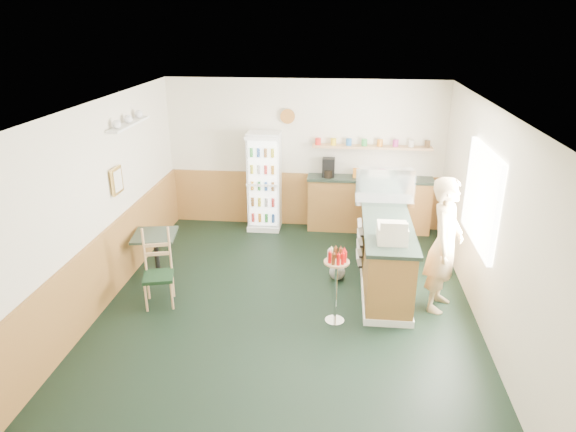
# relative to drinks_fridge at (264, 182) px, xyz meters

# --- Properties ---
(ground) EXTENTS (6.00, 6.00, 0.00)m
(ground) POSITION_rel_drinks_fridge_xyz_m (0.71, -2.74, -0.89)
(ground) COLOR black
(ground) RESTS_ON ground
(room_envelope) EXTENTS (5.04, 6.02, 2.72)m
(room_envelope) POSITION_rel_drinks_fridge_xyz_m (0.48, -2.01, 0.63)
(room_envelope) COLOR beige
(room_envelope) RESTS_ON ground
(service_counter) EXTENTS (0.68, 3.01, 1.01)m
(service_counter) POSITION_rel_drinks_fridge_xyz_m (2.06, -1.66, -0.43)
(service_counter) COLOR #A36F34
(service_counter) RESTS_ON ground
(back_counter) EXTENTS (2.24, 0.42, 1.69)m
(back_counter) POSITION_rel_drinks_fridge_xyz_m (1.90, 0.06, -0.35)
(back_counter) COLOR #A36F34
(back_counter) RESTS_ON ground
(drinks_fridge) EXTENTS (0.59, 0.52, 1.79)m
(drinks_fridge) POSITION_rel_drinks_fridge_xyz_m (0.00, 0.00, 0.00)
(drinks_fridge) COLOR white
(drinks_fridge) RESTS_ON ground
(display_case) EXTENTS (0.89, 0.46, 0.50)m
(display_case) POSITION_rel_drinks_fridge_xyz_m (2.06, -1.20, 0.37)
(display_case) COLOR silver
(display_case) RESTS_ON service_counter
(cash_register) EXTENTS (0.38, 0.40, 0.22)m
(cash_register) POSITION_rel_drinks_fridge_xyz_m (2.06, -2.70, 0.22)
(cash_register) COLOR beige
(cash_register) RESTS_ON service_counter
(shopkeeper) EXTENTS (0.64, 0.73, 1.84)m
(shopkeeper) POSITION_rel_drinks_fridge_xyz_m (2.76, -2.55, 0.02)
(shopkeeper) COLOR tan
(shopkeeper) RESTS_ON ground
(condiment_stand) EXTENTS (0.32, 0.32, 1.01)m
(condiment_stand) POSITION_rel_drinks_fridge_xyz_m (1.37, -3.07, -0.20)
(condiment_stand) COLOR silver
(condiment_stand) RESTS_ON ground
(newspaper_rack) EXTENTS (0.09, 0.41, 0.65)m
(newspaper_rack) POSITION_rel_drinks_fridge_xyz_m (1.70, -1.79, -0.34)
(newspaper_rack) COLOR black
(newspaper_rack) RESTS_ON ground
(cafe_table) EXTENTS (0.71, 0.71, 0.68)m
(cafe_table) POSITION_rel_drinks_fridge_xyz_m (-1.34, -2.07, -0.42)
(cafe_table) COLOR black
(cafe_table) RESTS_ON ground
(cafe_chair) EXTENTS (0.49, 0.49, 1.06)m
(cafe_chair) POSITION_rel_drinks_fridge_xyz_m (-1.02, -2.80, -0.34)
(cafe_chair) COLOR black
(cafe_chair) RESTS_ON ground
(dog_doorstop) EXTENTS (0.24, 0.31, 0.29)m
(dog_doorstop) POSITION_rel_drinks_fridge_xyz_m (1.38, -1.94, -0.76)
(dog_doorstop) COLOR gray
(dog_doorstop) RESTS_ON ground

